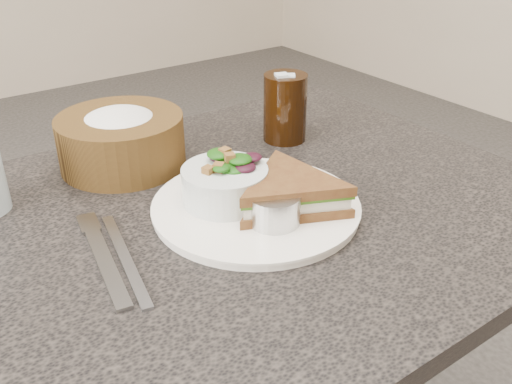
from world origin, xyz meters
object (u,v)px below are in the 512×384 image
object	(u,v)px
bread_basket	(121,132)
cola_glass	(285,104)
salad_bowl	(225,179)
sandwich	(290,193)
dinner_plate	(256,207)
dressing_ramekin	(274,209)

from	to	relation	value
bread_basket	cola_glass	world-z (taller)	cola_glass
salad_bowl	bread_basket	xyz separation A→B (m)	(-0.06, 0.21, 0.01)
sandwich	dinner_plate	bearing A→B (deg)	152.22
bread_basket	cola_glass	size ratio (longest dim) A/B	1.54
sandwich	dressing_ramekin	xyz separation A→B (m)	(-0.04, -0.02, -0.00)
cola_glass	bread_basket	bearing A→B (deg)	165.93
dinner_plate	bread_basket	bearing A→B (deg)	109.52
salad_bowl	sandwich	bearing A→B (deg)	-48.66
bread_basket	cola_glass	distance (m)	0.28
salad_bowl	bread_basket	world-z (taller)	bread_basket
salad_bowl	dressing_ramekin	world-z (taller)	salad_bowl
salad_bowl	cola_glass	distance (m)	0.26
sandwich	cola_glass	bearing A→B (deg)	77.74
dinner_plate	salad_bowl	world-z (taller)	salad_bowl
sandwich	bread_basket	bearing A→B (deg)	136.77
salad_bowl	dressing_ramekin	xyz separation A→B (m)	(0.02, -0.08, -0.01)
dinner_plate	cola_glass	size ratio (longest dim) A/B	2.20
sandwich	bread_basket	size ratio (longest dim) A/B	0.89
dressing_ramekin	sandwich	bearing A→B (deg)	22.40
dressing_ramekin	bread_basket	distance (m)	0.31
dinner_plate	sandwich	world-z (taller)	sandwich
dressing_ramekin	salad_bowl	bearing A→B (deg)	103.70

